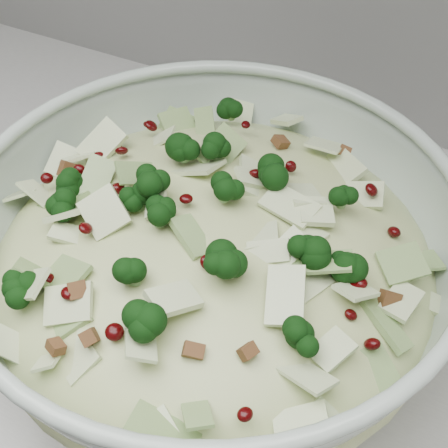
% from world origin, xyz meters
% --- Properties ---
extents(mixing_bowl, '(0.48, 0.48, 0.17)m').
position_xyz_m(mixing_bowl, '(0.62, 1.60, 0.99)').
color(mixing_bowl, '#A7B7AA').
rests_on(mixing_bowl, counter).
extents(salad, '(0.51, 0.51, 0.17)m').
position_xyz_m(salad, '(0.62, 1.60, 1.01)').
color(salad, '#C5C989').
rests_on(salad, mixing_bowl).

